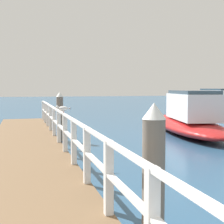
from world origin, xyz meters
TOP-DOWN VIEW (x-y plane):
  - pier_deck at (0.00, 9.29)m, footprint 2.25×18.58m
  - pier_railing at (1.05, 9.29)m, footprint 0.12×17.10m
  - dock_piling_near at (1.43, 3.19)m, footprint 0.29×0.29m
  - dock_piling_far at (1.43, 12.99)m, footprint 0.29×0.29m
  - seagull_foreground at (1.04, 8.87)m, footprint 0.45×0.25m
  - boat_0 at (7.72, 13.51)m, footprint 4.19×9.12m
  - boat_1 at (17.77, 25.40)m, footprint 3.56×8.21m

SIDE VIEW (x-z plane):
  - pier_deck at x=0.00m, z-range 0.00..0.44m
  - boat_0 at x=7.72m, z-range -0.35..1.75m
  - boat_1 at x=17.77m, z-range -0.36..1.78m
  - dock_piling_near at x=1.43m, z-range 0.01..2.06m
  - dock_piling_far at x=1.43m, z-range 0.01..2.06m
  - pier_railing at x=1.05m, z-range 0.56..1.62m
  - seagull_foreground at x=1.04m, z-range 1.53..1.74m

